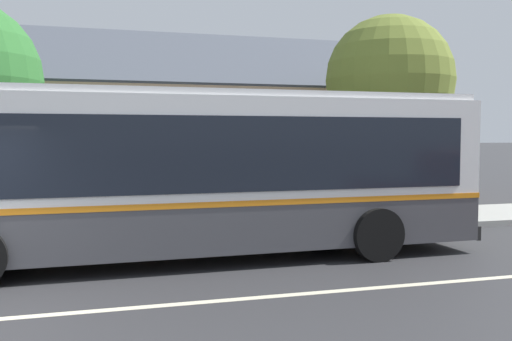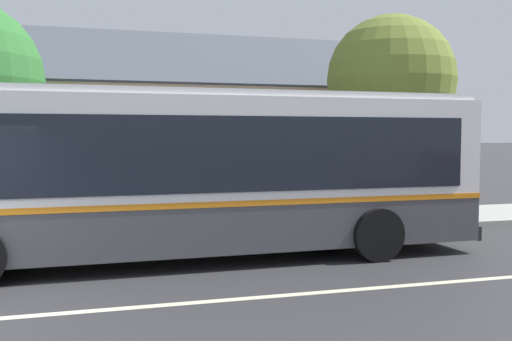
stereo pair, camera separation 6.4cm
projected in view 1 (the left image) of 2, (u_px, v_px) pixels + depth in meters
name	position (u px, v px, depth m)	size (l,w,h in m)	color
community_building	(58.00, 143.00, 20.83)	(26.04, 9.83, 7.31)	tan
transit_bus	(173.00, 170.00, 10.68)	(11.85, 2.89, 3.15)	#47474C
street_tree_primary	(387.00, 83.00, 16.53)	(3.73, 3.73, 5.83)	#4C3828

